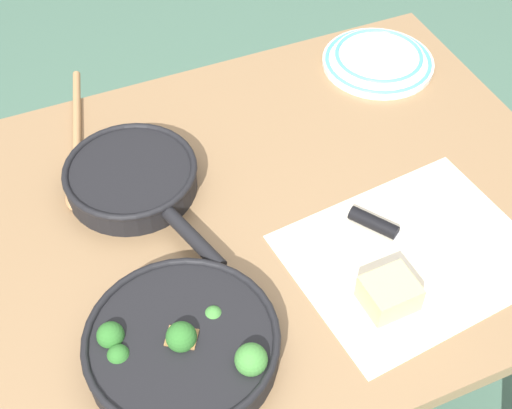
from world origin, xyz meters
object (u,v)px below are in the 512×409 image
Objects in this scene: skillet_broccoli at (182,346)px; wooden_spoon at (77,152)px; cheese_block at (389,294)px; skillet_eggs at (133,178)px; grater_knife at (408,240)px; dinner_plate_stack at (378,60)px.

skillet_broccoli is 0.47m from wooden_spoon.
cheese_block reaches higher than wooden_spoon.
skillet_eggs is at bearing 44.12° from wooden_spoon.
cheese_block is at bearing 48.93° from wooden_spoon.
skillet_broccoli reaches higher than grater_knife.
cheese_block is (-0.32, 0.04, -0.00)m from skillet_broccoli.
dinner_plate_stack is (-0.57, -0.14, -0.01)m from skillet_eggs.
wooden_spoon is at bearing 1.79° from dinner_plate_stack.
skillet_eggs reaches higher than grater_knife.
dinner_plate_stack is at bearing 122.54° from grater_knife.
grater_knife is (-0.45, 0.42, 0.00)m from wooden_spoon.
wooden_spoon is 1.42× the size of grater_knife.
wooden_spoon is at bearing -165.49° from skillet_eggs.
wooden_spoon is 4.65× the size of cheese_block.
skillet_broccoli is 0.41m from grater_knife.
skillet_eggs is at bearing 13.95° from dinner_plate_stack.
cheese_block reaches higher than grater_knife.
cheese_block is at bearing 61.70° from dinner_plate_stack.
skillet_eggs is 0.48m from grater_knife.
dinner_plate_stack is at bearing 105.32° from wooden_spoon.
wooden_spoon is 0.62m from cheese_block.
skillet_eggs reaches higher than cheese_block.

